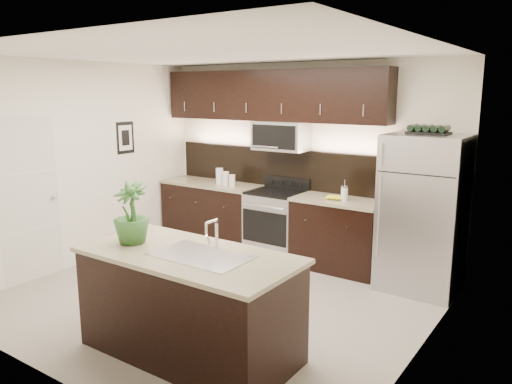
{
  "coord_description": "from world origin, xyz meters",
  "views": [
    {
      "loc": [
        3.39,
        -4.11,
        2.3
      ],
      "look_at": [
        0.18,
        0.55,
        1.16
      ],
      "focal_mm": 35.0,
      "sensor_mm": 36.0,
      "label": 1
    }
  ],
  "objects": [
    {
      "name": "island",
      "position": [
        0.58,
        -1.06,
        0.47
      ],
      "size": [
        1.96,
        0.96,
        0.94
      ],
      "color": "black",
      "rests_on": "ground"
    },
    {
      "name": "room_walls",
      "position": [
        -0.11,
        -0.04,
        1.7
      ],
      "size": [
        4.52,
        4.02,
        2.71
      ],
      "color": "silver",
      "rests_on": "ground"
    },
    {
      "name": "wine_rack",
      "position": [
        1.8,
        1.63,
        1.88
      ],
      "size": [
        0.45,
        0.28,
        0.11
      ],
      "color": "black",
      "rests_on": "refrigerator"
    },
    {
      "name": "sink_faucet",
      "position": [
        0.73,
        -1.05,
        0.96
      ],
      "size": [
        0.84,
        0.5,
        0.28
      ],
      "color": "silver",
      "rests_on": "island"
    },
    {
      "name": "plant",
      "position": [
        -0.04,
        -1.13,
        1.22
      ],
      "size": [
        0.37,
        0.37,
        0.57
      ],
      "primitive_type": "imported",
      "rotation": [
        0.0,
        0.0,
        0.19
      ],
      "color": "#2A5622",
      "rests_on": "island"
    },
    {
      "name": "french_press",
      "position": [
        0.8,
        1.64,
        1.04
      ],
      "size": [
        0.09,
        0.09,
        0.26
      ],
      "rotation": [
        0.0,
        0.0,
        -0.3
      ],
      "color": "silver",
      "rests_on": "counter_run"
    },
    {
      "name": "upper_fixtures",
      "position": [
        -0.43,
        1.84,
        2.14
      ],
      "size": [
        3.49,
        0.4,
        1.66
      ],
      "color": "black",
      "rests_on": "counter_run"
    },
    {
      "name": "ground",
      "position": [
        0.0,
        0.0,
        0.0
      ],
      "size": [
        4.5,
        4.5,
        0.0
      ],
      "primitive_type": "plane",
      "color": "gray",
      "rests_on": "ground"
    },
    {
      "name": "refrigerator",
      "position": [
        1.8,
        1.63,
        0.92
      ],
      "size": [
        0.88,
        0.8,
        1.83
      ],
      "primitive_type": "cube",
      "color": "#B2B2B7",
      "rests_on": "ground"
    },
    {
      "name": "canisters",
      "position": [
        -1.13,
        1.63,
        1.05
      ],
      "size": [
        0.37,
        0.14,
        0.25
      ],
      "rotation": [
        0.0,
        0.0,
        -0.14
      ],
      "color": "silver",
      "rests_on": "counter_run"
    },
    {
      "name": "counter_run",
      "position": [
        -0.46,
        1.69,
        0.47
      ],
      "size": [
        3.51,
        0.65,
        0.94
      ],
      "color": "black",
      "rests_on": "ground"
    },
    {
      "name": "bananas",
      "position": [
        0.61,
        1.61,
        0.97
      ],
      "size": [
        0.24,
        0.2,
        0.06
      ],
      "primitive_type": "ellipsoid",
      "rotation": [
        0.0,
        0.0,
        0.23
      ],
      "color": "yellow",
      "rests_on": "counter_run"
    }
  ]
}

